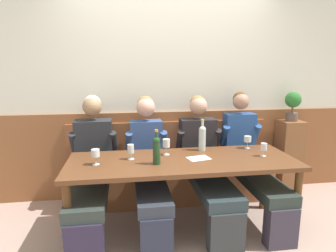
{
  "coord_description": "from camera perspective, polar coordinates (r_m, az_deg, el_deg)",
  "views": [
    {
      "loc": [
        -0.52,
        -2.45,
        1.6
      ],
      "look_at": [
        -0.09,
        0.45,
        1.0
      ],
      "focal_mm": 31.02,
      "sensor_mm": 36.0,
      "label": 1
    }
  ],
  "objects": [
    {
      "name": "wine_glass_center_front",
      "position": [
        2.68,
        -14.06,
        -5.32
      ],
      "size": [
        0.07,
        0.07,
        0.14
      ],
      "color": "silver",
      "rests_on": "dining_table"
    },
    {
      "name": "wall_bench",
      "position": [
        3.57,
        0.61,
        -10.15
      ],
      "size": [
        2.46,
        0.42,
        0.94
      ],
      "color": "brown",
      "rests_on": "ground"
    },
    {
      "name": "wine_glass_right_end",
      "position": [
        3.23,
        15.37,
        -2.59
      ],
      "size": [
        0.08,
        0.08,
        0.13
      ],
      "color": "silver",
      "rests_on": "dining_table"
    },
    {
      "name": "ground_plane",
      "position": [
        2.97,
        3.28,
        -21.23
      ],
      "size": [
        6.8,
        6.8,
        0.02
      ],
      "primitive_type": "cube",
      "color": "tan",
      "rests_on": "ground"
    },
    {
      "name": "dining_table",
      "position": [
        2.8,
        2.85,
        -8.16
      ],
      "size": [
        2.16,
        0.78,
        0.74
      ],
      "color": "brown",
      "rests_on": "ground"
    },
    {
      "name": "wine_bottle_amber_mid",
      "position": [
        2.61,
        -2.27,
        -4.58
      ],
      "size": [
        0.07,
        0.07,
        0.32
      ],
      "color": "#1E4020",
      "rests_on": "dining_table"
    },
    {
      "name": "room_wall_back",
      "position": [
        3.58,
        -0.02,
        8.36
      ],
      "size": [
        6.8,
        0.08,
        2.8
      ],
      "primitive_type": "cube",
      "color": "silver",
      "rests_on": "ground"
    },
    {
      "name": "wine_bottle_green_tall",
      "position": [
        3.05,
        6.74,
        -2.18
      ],
      "size": [
        0.07,
        0.07,
        0.33
      ],
      "color": "silver",
      "rests_on": "dining_table"
    },
    {
      "name": "person_right_seat",
      "position": [
        3.19,
        7.22,
        -6.33
      ],
      "size": [
        0.52,
        1.24,
        1.28
      ],
      "color": "#2F3235",
      "rests_on": "ground"
    },
    {
      "name": "wine_glass_mid_right",
      "position": [
        3.0,
        18.3,
        -4.02
      ],
      "size": [
        0.06,
        0.06,
        0.13
      ],
      "color": "silver",
      "rests_on": "dining_table"
    },
    {
      "name": "person_left_seat",
      "position": [
        3.09,
        -3.84,
        -6.7
      ],
      "size": [
        0.47,
        1.24,
        1.28
      ],
      "color": "#252A3C",
      "rests_on": "ground"
    },
    {
      "name": "corner_pedestal",
      "position": [
        4.05,
        22.54,
        -5.57
      ],
      "size": [
        0.28,
        0.28,
        0.94
      ],
      "primitive_type": "cube",
      "color": "brown",
      "rests_on": "ground"
    },
    {
      "name": "person_center_left_seat",
      "position": [
        3.35,
        15.84,
        -5.73
      ],
      "size": [
        0.47,
        1.23,
        1.31
      ],
      "color": "#36313F",
      "rests_on": "ground"
    },
    {
      "name": "wine_glass_center_rear",
      "position": [
        2.88,
        -0.33,
        -3.56
      ],
      "size": [
        0.07,
        0.07,
        0.16
      ],
      "color": "silver",
      "rests_on": "dining_table"
    },
    {
      "name": "wood_wainscot_panel",
      "position": [
        3.68,
        0.11,
        -5.36
      ],
      "size": [
        6.8,
        0.03,
        1.06
      ],
      "primitive_type": "cube",
      "color": "brown",
      "rests_on": "ground"
    },
    {
      "name": "person_center_right_seat",
      "position": [
        3.11,
        -14.77,
        -6.83
      ],
      "size": [
        0.51,
        1.25,
        1.3
      ],
      "color": "#2B243D",
      "rests_on": "ground"
    },
    {
      "name": "potted_plant",
      "position": [
        3.92,
        23.31,
        4.07
      ],
      "size": [
        0.19,
        0.19,
        0.36
      ],
      "color": "brown",
      "rests_on": "corner_pedestal"
    },
    {
      "name": "wine_glass_left_end",
      "position": [
        2.78,
        -7.35,
        -4.65
      ],
      "size": [
        0.07,
        0.07,
        0.14
      ],
      "color": "silver",
      "rests_on": "dining_table"
    },
    {
      "name": "tasting_sheet_left_guest",
      "position": [
        2.82,
        6.06,
        -6.32
      ],
      "size": [
        0.24,
        0.2,
        0.0
      ],
      "primitive_type": "cube",
      "rotation": [
        0.0,
        0.0,
        0.24
      ],
      "color": "white",
      "rests_on": "dining_table"
    }
  ]
}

